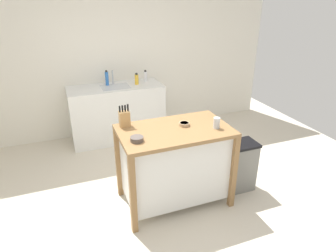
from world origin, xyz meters
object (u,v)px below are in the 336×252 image
knife_block (124,118)px  sink_faucet (113,77)px  kitchen_island (174,162)px  drinking_cup (217,123)px  bottle_dish_soap (137,79)px  bottle_hand_soap (107,78)px  bowl_ceramic_small (137,139)px  bowl_ceramic_wide (184,124)px  trash_bin (240,166)px  bottle_spray_cleaner (145,76)px

knife_block → sink_faucet: bearing=82.8°
kitchen_island → sink_faucet: size_ratio=5.43×
drinking_cup → bottle_dish_soap: bottle_dish_soap is taller
drinking_cup → bottle_hand_soap: 2.25m
sink_faucet → bottle_hand_soap: size_ratio=0.92×
kitchen_island → bottle_hand_soap: bearing=100.2°
bowl_ceramic_small → bowl_ceramic_wide: 0.61m
sink_faucet → bowl_ceramic_small: bearing=-95.2°
trash_bin → bottle_hand_soap: (-1.19, 2.04, 0.69)m
knife_block → bottle_spray_cleaner: size_ratio=1.34×
kitchen_island → sink_faucet: 2.08m
bottle_dish_soap → bottle_hand_soap: size_ratio=0.76×
kitchen_island → bowl_ceramic_wide: size_ratio=10.48×
drinking_cup → knife_block: bearing=156.2°
trash_bin → bottle_spray_cleaner: (-0.56, 2.05, 0.67)m
knife_block → bottle_hand_soap: 1.72m
bowl_ceramic_wide → drinking_cup: bearing=-32.0°
sink_faucet → bottle_spray_cleaner: 0.54m
knife_block → drinking_cup: size_ratio=2.11×
bottle_hand_soap → knife_block: bearing=-94.1°
trash_bin → knife_block: bearing=166.2°
knife_block → bowl_ceramic_small: 0.39m
knife_block → bowl_ceramic_wide: bearing=-19.4°
drinking_cup → trash_bin: drinking_cup is taller
bowl_ceramic_small → knife_block: bearing=94.1°
bottle_hand_soap → bowl_ceramic_wide: bearing=-75.8°
knife_block → bowl_ceramic_small: knife_block is taller
bottle_hand_soap → bottle_dish_soap: bearing=-14.6°
bowl_ceramic_wide → sink_faucet: sink_faucet is taller
bowl_ceramic_small → trash_bin: bearing=2.8°
bowl_ceramic_small → bottle_spray_cleaner: (0.73, 2.11, 0.03)m
sink_faucet → bottle_dish_soap: bearing=-23.4°
bottle_hand_soap → bottle_spray_cleaner: bearing=0.9°
bowl_ceramic_wide → bottle_hand_soap: 1.99m
sink_faucet → kitchen_island: bearing=-82.7°
bottle_spray_cleaner → bowl_ceramic_small: bearing=-109.1°
bowl_ceramic_small → trash_bin: 1.44m
drinking_cup → trash_bin: (0.41, 0.07, -0.66)m
knife_block → bottle_dish_soap: size_ratio=1.35×
bowl_ceramic_small → bottle_hand_soap: bottle_hand_soap is taller
sink_faucet → drinking_cup: bearing=-72.4°
bowl_ceramic_small → bowl_ceramic_wide: bowl_ceramic_small is taller
bowl_ceramic_small → drinking_cup: drinking_cup is taller
kitchen_island → drinking_cup: 0.65m
bowl_ceramic_small → bottle_dish_soap: 2.06m
bowl_ceramic_wide → bowl_ceramic_small: bearing=-163.3°
knife_block → bottle_hand_soap: bearing=85.9°
kitchen_island → bowl_ceramic_wide: bearing=18.9°
knife_block → sink_faucet: knife_block is taller
trash_bin → bowl_ceramic_wide: bearing=171.1°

